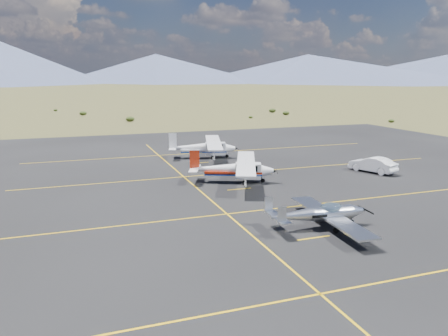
{
  "coord_description": "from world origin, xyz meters",
  "views": [
    {
      "loc": [
        -15.04,
        -22.88,
        8.62
      ],
      "look_at": [
        -3.98,
        8.25,
        1.6
      ],
      "focal_mm": 35.0,
      "sensor_mm": 36.0,
      "label": 1
    }
  ],
  "objects": [
    {
      "name": "aircraft_cessna",
      "position": [
        -2.65,
        9.72,
        1.16
      ],
      "size": [
        7.41,
        10.06,
        2.62
      ],
      "rotation": [
        0.0,
        0.0,
        -0.39
      ],
      "color": "white",
      "rests_on": "apron"
    },
    {
      "name": "aircraft_plain",
      "position": [
        -1.79,
        20.86,
        1.19
      ],
      "size": [
        7.05,
        10.51,
        2.67
      ],
      "rotation": [
        0.0,
        0.0,
        -0.28
      ],
      "color": "white",
      "rests_on": "apron"
    },
    {
      "name": "aircraft_low_wing",
      "position": [
        -1.78,
        -2.18,
        0.84
      ],
      "size": [
        5.81,
        8.09,
        1.75
      ],
      "rotation": [
        0.0,
        0.0,
        -0.07
      ],
      "color": "silver",
      "rests_on": "apron"
    },
    {
      "name": "ground",
      "position": [
        0.0,
        0.0,
        0.0
      ],
      "size": [
        1600.0,
        1600.0,
        0.0
      ],
      "primitive_type": "plane",
      "color": "#383D1C",
      "rests_on": "ground"
    },
    {
      "name": "sedan",
      "position": [
        10.63,
        9.09,
        0.71
      ],
      "size": [
        2.9,
        4.53,
        1.41
      ],
      "primitive_type": "imported",
      "rotation": [
        0.0,
        0.0,
        3.5
      ],
      "color": "white",
      "rests_on": "apron"
    },
    {
      "name": "apron",
      "position": [
        0.0,
        7.0,
        0.0
      ],
      "size": [
        72.0,
        72.0,
        0.02
      ],
      "primitive_type": "cube",
      "color": "black",
      "rests_on": "ground"
    }
  ]
}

